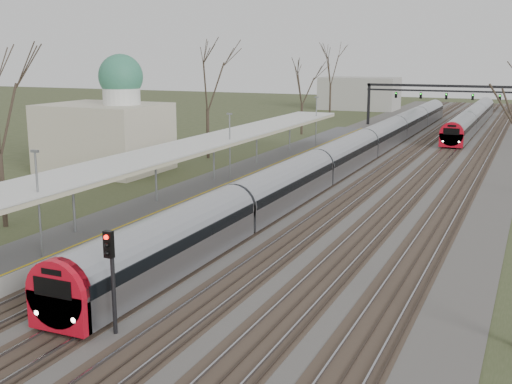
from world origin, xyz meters
The scene contains 9 objects.
track_bed centered at (0.26, 55.00, 0.06)m, with size 24.00×160.00×0.22m.
platform centered at (-9.05, 37.50, 0.50)m, with size 3.50×69.00×1.00m, color #9E9B93.
canopy centered at (-9.05, 32.99, 3.93)m, with size 4.10×50.00×3.11m.
dome_building centered at (-21.71, 38.00, 3.72)m, with size 10.00×8.00×10.30m.
signal_gantry centered at (0.29, 84.99, 4.91)m, with size 21.00×0.59×6.08m.
tree_west_far centered at (-17.00, 48.00, 8.02)m, with size 5.50×5.50×11.33m.
train_near centered at (-2.50, 53.72, 1.48)m, with size 2.62×90.21×3.05m.
train_far centered at (4.50, 86.09, 1.48)m, with size 2.62×45.21×3.05m.
signal_post centered at (-0.75, 9.97, 2.72)m, with size 0.35×0.45×4.10m.
Camera 1 is at (13.03, -8.21, 10.32)m, focal length 45.00 mm.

